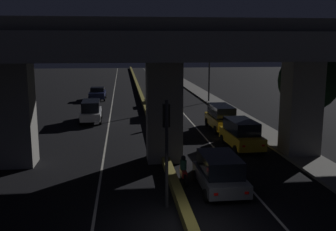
{
  "coord_description": "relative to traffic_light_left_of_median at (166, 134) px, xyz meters",
  "views": [
    {
      "loc": [
        -2.38,
        -13.16,
        6.82
      ],
      "look_at": [
        1.42,
        19.38,
        0.82
      ],
      "focal_mm": 42.0,
      "sensor_mm": 36.0,
      "label": 1
    }
  ],
  "objects": [
    {
      "name": "lane_line_left_inner",
      "position": [
        -2.99,
        32.48,
        -3.14
      ],
      "size": [
        0.12,
        126.0,
        0.0
      ],
      "primitive_type": "cube",
      "color": "beige",
      "rests_on": "ground_plane"
    },
    {
      "name": "lane_line_right_inner",
      "position": [
        4.22,
        32.48,
        -3.14
      ],
      "size": [
        0.12,
        126.0,
        0.0
      ],
      "primitive_type": "cube",
      "color": "beige",
      "rests_on": "ground_plane"
    },
    {
      "name": "median_divider",
      "position": [
        0.62,
        32.48,
        -2.92
      ],
      "size": [
        0.44,
        126.0,
        0.43
      ],
      "primitive_type": "cube",
      "color": "olive",
      "rests_on": "ground_plane"
    },
    {
      "name": "sidewalk_right",
      "position": [
        9.04,
        25.48,
        -3.06
      ],
      "size": [
        2.26,
        126.0,
        0.15
      ],
      "primitive_type": "cube",
      "color": "slate",
      "rests_on": "ground_plane"
    },
    {
      "name": "elevated_overpass",
      "position": [
        0.06,
        6.78,
        3.04
      ],
      "size": [
        38.52,
        9.07,
        8.29
      ],
      "color": "gray",
      "rests_on": "ground_plane"
    },
    {
      "name": "traffic_light_left_of_median",
      "position": [
        0.0,
        0.0,
        0.0
      ],
      "size": [
        0.3,
        0.49,
        4.59
      ],
      "color": "black",
      "rests_on": "ground_plane"
    },
    {
      "name": "street_lamp",
      "position": [
        7.94,
        29.4,
        1.61
      ],
      "size": [
        2.76,
        0.32,
        7.95
      ],
      "color": "#2D2D30",
      "rests_on": "ground_plane"
    },
    {
      "name": "car_grey_lead",
      "position": [
        2.71,
        1.58,
        -2.25
      ],
      "size": [
        2.06,
        3.96,
        1.68
      ],
      "rotation": [
        0.0,
        0.0,
        1.57
      ],
      "color": "#515459",
      "rests_on": "ground_plane"
    },
    {
      "name": "car_taxi_yellow_second",
      "position": [
        5.99,
        8.91,
        -2.17
      ],
      "size": [
        2.07,
        4.47,
        1.87
      ],
      "rotation": [
        0.0,
        0.0,
        1.61
      ],
      "color": "gold",
      "rests_on": "ground_plane"
    },
    {
      "name": "car_taxi_yellow_third",
      "position": [
        6.08,
        14.57,
        -2.11
      ],
      "size": [
        1.9,
        4.7,
        1.97
      ],
      "rotation": [
        0.0,
        0.0,
        1.57
      ],
      "color": "gold",
      "rests_on": "ground_plane"
    },
    {
      "name": "car_white_fourth",
      "position": [
        2.33,
        21.4,
        -2.27
      ],
      "size": [
        2.0,
        4.87,
        1.71
      ],
      "rotation": [
        0.0,
        0.0,
        1.54
      ],
      "color": "silver",
      "rests_on": "ground_plane"
    },
    {
      "name": "car_grey_fifth",
      "position": [
        2.3,
        28.22,
        -2.41
      ],
      "size": [
        1.87,
        4.28,
        1.41
      ],
      "rotation": [
        0.0,
        0.0,
        1.58
      ],
      "color": "#515459",
      "rests_on": "ground_plane"
    },
    {
      "name": "car_white_lead_oncoming",
      "position": [
        -4.55,
        19.11,
        -2.14
      ],
      "size": [
        1.95,
        4.51,
        1.88
      ],
      "rotation": [
        0.0,
        0.0,
        -1.54
      ],
      "color": "silver",
      "rests_on": "ground_plane"
    },
    {
      "name": "car_dark_blue_second_oncoming",
      "position": [
        -4.82,
        32.96,
        -2.36
      ],
      "size": [
        2.05,
        4.0,
        1.55
      ],
      "rotation": [
        0.0,
        0.0,
        -1.59
      ],
      "color": "#141938",
      "rests_on": "ground_plane"
    },
    {
      "name": "motorcycle_red_filtering_near",
      "position": [
        1.15,
        2.72,
        -2.54
      ],
      "size": [
        0.32,
        1.86,
        1.41
      ],
      "rotation": [
        0.0,
        0.0,
        1.57
      ],
      "color": "black",
      "rests_on": "ground_plane"
    },
    {
      "name": "motorcycle_blue_filtering_mid",
      "position": [
        1.24,
        8.43,
        -2.56
      ],
      "size": [
        0.34,
        1.8,
        1.35
      ],
      "rotation": [
        0.0,
        0.0,
        1.49
      ],
      "color": "black",
      "rests_on": "ground_plane"
    },
    {
      "name": "motorcycle_black_filtering_far",
      "position": [
        1.12,
        15.69,
        -2.52
      ],
      "size": [
        0.32,
        1.85,
        1.46
      ],
      "rotation": [
        0.0,
        0.0,
        1.56
      ],
      "color": "black",
      "rests_on": "ground_plane"
    },
    {
      "name": "pedestrian_on_sidewalk",
      "position": [
        9.42,
        9.13,
        -2.17
      ],
      "size": [
        0.3,
        0.3,
        1.62
      ],
      "color": "#2D261E",
      "rests_on": "sidewalk_right"
    },
    {
      "name": "roadside_tree_kerbside_near",
      "position": [
        11.46,
        10.91,
        1.06
      ],
      "size": [
        4.35,
        4.35,
        6.39
      ],
      "color": "#38281C",
      "rests_on": "ground_plane"
    }
  ]
}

